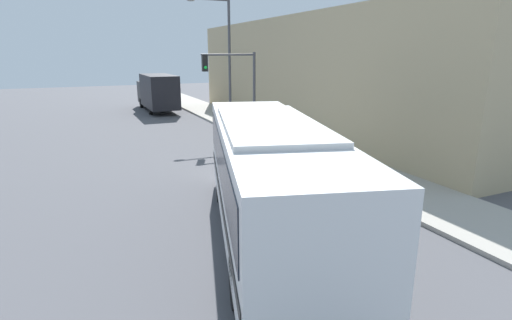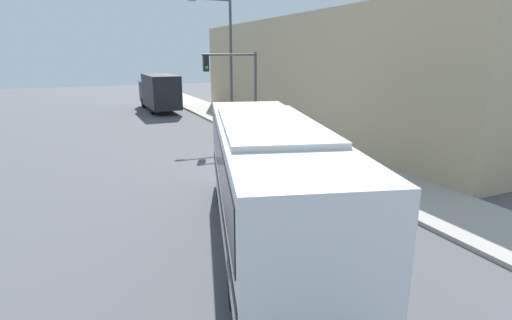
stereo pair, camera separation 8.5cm
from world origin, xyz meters
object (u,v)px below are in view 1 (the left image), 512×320
Objects in this scene: delivery_truck at (157,91)px; street_lamp at (224,53)px; fire_hydrant at (334,163)px; traffic_light_pole at (236,79)px; parking_meter at (312,145)px; city_bus at (269,173)px.

delivery_truck is 0.98× the size of street_lamp.
traffic_light_pole is at bearing 96.85° from fire_hydrant.
delivery_truck is 22.88m from fire_hydrant.
parking_meter is at bearing -82.18° from delivery_truck.
parking_meter is at bearing 90.00° from fire_hydrant.
street_lamp is (-0.11, 12.77, 4.49)m from fire_hydrant.
traffic_light_pole is (1.86, -14.20, 1.81)m from delivery_truck.
street_lamp is at bearing 90.49° from fire_hydrant.
parking_meter is (5.17, 5.99, -0.96)m from city_bus.
fire_hydrant is 0.09× the size of street_lamp.
delivery_truck is 10.43× the size of fire_hydrant.
city_bus is 27.06m from delivery_truck.
city_bus is 1.28× the size of street_lamp.
traffic_light_pole is 4.65m from street_lamp.
fire_hydrant is (2.88, -22.67, -1.20)m from delivery_truck.
fire_hydrant is at bearing -90.00° from parking_meter.
street_lamp is (-0.11, 11.08, 4.05)m from parking_meter.
delivery_truck is at bearing 97.82° from parking_meter.
fire_hydrant is at bearing -82.76° from delivery_truck.
street_lamp is at bearing 89.80° from city_bus.
street_lamp reaches higher than delivery_truck.
fire_hydrant is (5.17, 4.30, -1.40)m from city_bus.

